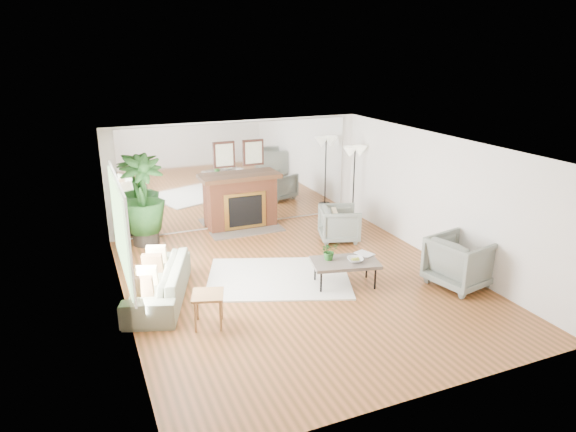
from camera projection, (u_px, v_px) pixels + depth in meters
name	position (u px, v px, depth m)	size (l,w,h in m)	color
ground	(300.00, 283.00, 9.31)	(7.00, 7.00, 0.00)	brown
wall_left	(121.00, 242.00, 7.81)	(0.02, 7.00, 2.50)	silver
wall_right	(439.00, 199.00, 10.03)	(0.02, 7.00, 2.50)	silver
wall_back	(239.00, 174.00, 11.97)	(6.00, 0.02, 2.50)	silver
mirror_panel	(239.00, 175.00, 11.95)	(5.40, 0.04, 2.40)	silver
window_panel	(120.00, 227.00, 8.14)	(0.04, 2.40, 1.50)	#B2E09E
fireplace	(243.00, 201.00, 11.95)	(1.85, 0.83, 2.05)	brown
area_rug	(279.00, 278.00, 9.48)	(2.58, 1.84, 0.03)	silver
coffee_table	(345.00, 263.00, 9.09)	(1.30, 0.94, 0.47)	#564C44
sofa	(158.00, 282.00, 8.60)	(2.13, 0.83, 0.62)	gray
armchair_back	(339.00, 224.00, 11.27)	(0.82, 0.84, 0.77)	gray
armchair_front	(461.00, 262.00, 9.09)	(0.97, 0.99, 0.90)	gray
side_table	(208.00, 299.00, 7.74)	(0.59, 0.59, 0.53)	olive
potted_ficus	(143.00, 198.00, 10.86)	(0.97, 0.97, 1.93)	black
floor_lamp	(355.00, 158.00, 12.16)	(0.60, 0.33, 1.85)	black
tabletop_plant	(329.00, 251.00, 9.09)	(0.30, 0.26, 0.33)	#2B5D22
fruit_bowl	(355.00, 260.00, 9.04)	(0.28, 0.28, 0.07)	olive
book	(360.00, 256.00, 9.28)	(0.24, 0.32, 0.02)	olive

